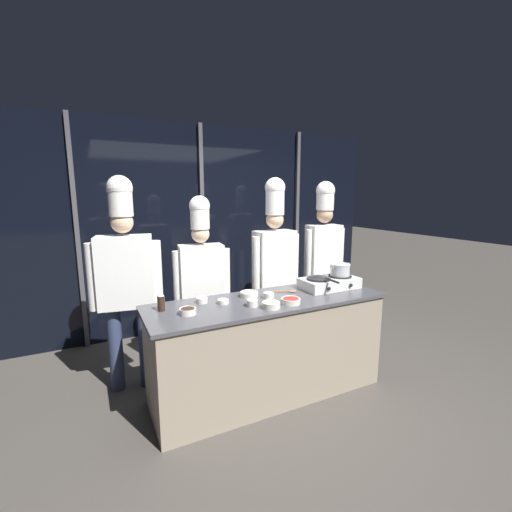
{
  "coord_description": "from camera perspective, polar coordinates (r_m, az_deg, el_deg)",
  "views": [
    {
      "loc": [
        -1.4,
        -2.55,
        1.82
      ],
      "look_at": [
        0.0,
        0.25,
        1.25
      ],
      "focal_mm": 24.0,
      "sensor_mm": 36.0,
      "label": 1
    }
  ],
  "objects": [
    {
      "name": "chef_line",
      "position": [
        3.71,
        3.1,
        -0.36
      ],
      "size": [
        0.58,
        0.25,
        1.99
      ],
      "rotation": [
        0.0,
        0.0,
        3.2
      ],
      "color": "#232326",
      "rests_on": "ground_plane"
    },
    {
      "name": "prep_bowl_chicken",
      "position": [
        2.86,
        -0.62,
        -7.76
      ],
      "size": [
        0.09,
        0.09,
        0.06
      ],
      "color": "silver",
      "rests_on": "demo_counter"
    },
    {
      "name": "prep_bowl_ginger",
      "position": [
        2.82,
        2.56,
        -8.09
      ],
      "size": [
        0.15,
        0.15,
        0.05
      ],
      "color": "silver",
      "rests_on": "demo_counter"
    },
    {
      "name": "demo_counter",
      "position": [
        3.21,
        2.06,
        -14.9
      ],
      "size": [
        2.15,
        0.69,
        0.9
      ],
      "color": "gray",
      "rests_on": "ground_plane"
    },
    {
      "name": "prep_bowl_soy_glaze",
      "position": [
        2.73,
        -11.31,
        -8.94
      ],
      "size": [
        0.13,
        0.13,
        0.05
      ],
      "color": "silver",
      "rests_on": "demo_counter"
    },
    {
      "name": "prep_bowl_bean_sprouts",
      "position": [
        3.12,
        -1.15,
        -6.31
      ],
      "size": [
        0.16,
        0.16,
        0.05
      ],
      "color": "silver",
      "rests_on": "demo_counter"
    },
    {
      "name": "ground_plane",
      "position": [
        3.43,
        2.01,
        -21.73
      ],
      "size": [
        24.0,
        24.0,
        0.0
      ],
      "primitive_type": "plane",
      "color": "#47423D"
    },
    {
      "name": "chef_head",
      "position": [
        3.3,
        -20.91,
        -2.67
      ],
      "size": [
        0.62,
        0.33,
        1.98
      ],
      "rotation": [
        0.0,
        0.0,
        2.97
      ],
      "color": "#2D3856",
      "rests_on": "ground_plane"
    },
    {
      "name": "chef_sous",
      "position": [
        3.44,
        -9.05,
        -3.15
      ],
      "size": [
        0.56,
        0.27,
        1.8
      ],
      "rotation": [
        0.0,
        0.0,
        3.02
      ],
      "color": "#232326",
      "rests_on": "ground_plane"
    },
    {
      "name": "prep_bowl_noodles",
      "position": [
        2.94,
        -5.49,
        -7.5
      ],
      "size": [
        0.1,
        0.1,
        0.04
      ],
      "color": "silver",
      "rests_on": "demo_counter"
    },
    {
      "name": "chef_pastry",
      "position": [
        4.14,
        11.18,
        1.02
      ],
      "size": [
        0.53,
        0.22,
        1.96
      ],
      "rotation": [
        0.0,
        0.0,
        3.1
      ],
      "color": "#4C4C51",
      "rests_on": "ground_plane"
    },
    {
      "name": "prep_bowl_shrimp",
      "position": [
        3.08,
        2.12,
        -6.51
      ],
      "size": [
        0.1,
        0.1,
        0.05
      ],
      "color": "silver",
      "rests_on": "demo_counter"
    },
    {
      "name": "prep_bowl_bell_pepper",
      "position": [
        2.94,
        5.81,
        -7.39
      ],
      "size": [
        0.17,
        0.17,
        0.05
      ],
      "color": "silver",
      "rests_on": "demo_counter"
    },
    {
      "name": "prep_bowl_onion",
      "position": [
        2.99,
        -8.98,
        -7.21
      ],
      "size": [
        0.1,
        0.1,
        0.05
      ],
      "color": "silver",
      "rests_on": "demo_counter"
    },
    {
      "name": "serving_spoon_slotted",
      "position": [
        3.28,
        5.49,
        -5.88
      ],
      "size": [
        0.22,
        0.13,
        0.02
      ],
      "color": "olive",
      "rests_on": "demo_counter"
    },
    {
      "name": "frying_pan",
      "position": [
        3.36,
        10.46,
        -3.44
      ],
      "size": [
        0.24,
        0.41,
        0.04
      ],
      "color": "#232326",
      "rests_on": "portable_stove"
    },
    {
      "name": "portable_stove",
      "position": [
        3.46,
        12.11,
        -4.37
      ],
      "size": [
        0.57,
        0.32,
        0.11
      ],
      "color": "silver",
      "rests_on": "demo_counter"
    },
    {
      "name": "window_wall_back",
      "position": [
        4.67,
        -9.04,
        4.45
      ],
      "size": [
        5.26,
        0.09,
        2.7
      ],
      "color": "black",
      "rests_on": "ground_plane"
    },
    {
      "name": "squeeze_bottle_soy",
      "position": [
        2.84,
        -15.54,
        -7.37
      ],
      "size": [
        0.06,
        0.06,
        0.16
      ],
      "color": "#332319",
      "rests_on": "demo_counter"
    },
    {
      "name": "stock_pot",
      "position": [
        3.52,
        13.87,
        -2.17
      ],
      "size": [
        0.22,
        0.19,
        0.12
      ],
      "color": "#B7BABF",
      "rests_on": "portable_stove"
    }
  ]
}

